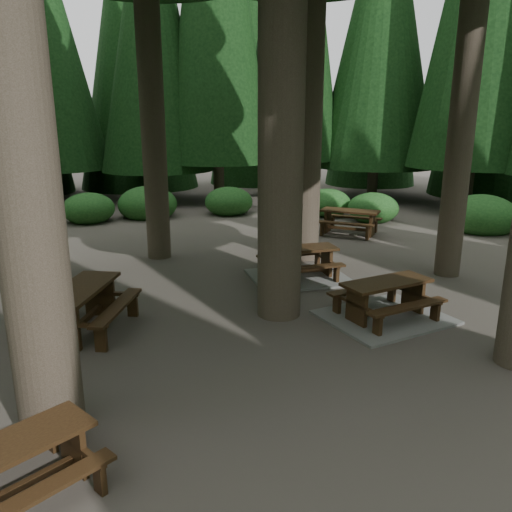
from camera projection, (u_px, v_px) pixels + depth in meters
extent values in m
plane|color=#504841|center=(240.00, 320.00, 9.51)|extent=(80.00, 80.00, 0.00)
cube|color=gray|center=(384.00, 317.00, 9.60)|extent=(2.69, 2.44, 0.05)
cube|color=#311D0E|center=(387.00, 282.00, 9.41)|extent=(1.88, 1.17, 0.06)
cube|color=#311D0E|center=(366.00, 288.00, 9.99)|extent=(1.75, 0.75, 0.05)
cube|color=#311D0E|center=(408.00, 307.00, 8.99)|extent=(1.75, 0.75, 0.05)
cube|color=#311D0E|center=(357.00, 308.00, 9.19)|extent=(0.23, 0.54, 0.70)
cube|color=#311D0E|center=(357.00, 305.00, 9.18)|extent=(0.49, 1.37, 0.06)
cube|color=#311D0E|center=(413.00, 295.00, 9.83)|extent=(0.23, 0.54, 0.70)
cube|color=#311D0E|center=(413.00, 293.00, 9.81)|extent=(0.49, 1.37, 0.06)
cube|color=#311D0E|center=(385.00, 310.00, 9.56)|extent=(1.42, 0.51, 0.08)
cube|color=#311D0E|center=(80.00, 289.00, 8.83)|extent=(1.27, 2.07, 0.06)
cube|color=#311D0E|center=(48.00, 304.00, 8.98)|extent=(0.80, 1.93, 0.05)
cube|color=#311D0E|center=(117.00, 307.00, 8.85)|extent=(0.80, 1.93, 0.05)
cube|color=#311D0E|center=(62.00, 328.00, 8.20)|extent=(0.59, 0.25, 0.77)
cube|color=#311D0E|center=(62.00, 324.00, 8.18)|extent=(1.52, 0.52, 0.06)
cube|color=#311D0E|center=(100.00, 296.00, 9.68)|extent=(0.59, 0.25, 0.77)
cube|color=#311D0E|center=(100.00, 293.00, 9.67)|extent=(1.52, 0.52, 0.06)
cube|color=#311D0E|center=(84.00, 321.00, 8.99)|extent=(0.54, 1.57, 0.09)
cube|color=gray|center=(299.00, 277.00, 12.05)|extent=(2.40, 2.04, 0.05)
cube|color=#311D0E|center=(300.00, 249.00, 11.86)|extent=(1.82, 0.82, 0.06)
cube|color=#311D0E|center=(291.00, 254.00, 12.49)|extent=(1.78, 0.38, 0.05)
cube|color=#311D0E|center=(308.00, 267.00, 11.39)|extent=(1.78, 0.38, 0.05)
cube|color=#311D0E|center=(271.00, 266.00, 11.79)|extent=(0.12, 0.55, 0.71)
cube|color=#311D0E|center=(271.00, 264.00, 11.77)|extent=(0.19, 1.43, 0.06)
cube|color=#311D0E|center=(327.00, 262.00, 12.14)|extent=(0.12, 0.55, 0.71)
cube|color=#311D0E|center=(327.00, 260.00, 12.13)|extent=(0.19, 1.43, 0.06)
cube|color=#311D0E|center=(299.00, 271.00, 12.01)|extent=(1.48, 0.19, 0.08)
cube|color=#311D0E|center=(350.00, 211.00, 16.56)|extent=(1.96, 1.69, 0.06)
cube|color=#311D0E|center=(354.00, 217.00, 17.19)|extent=(1.69, 1.31, 0.05)
cube|color=#311D0E|center=(345.00, 224.00, 16.09)|extent=(1.69, 1.31, 0.05)
cube|color=#311D0E|center=(328.00, 221.00, 16.97)|extent=(0.40, 0.52, 0.76)
cube|color=#311D0E|center=(328.00, 219.00, 16.95)|extent=(0.95, 1.29, 0.06)
cube|color=#311D0E|center=(372.00, 225.00, 16.36)|extent=(0.40, 0.52, 0.76)
cube|color=#311D0E|center=(372.00, 223.00, 16.34)|extent=(0.95, 1.29, 0.06)
cube|color=#311D0E|center=(349.00, 229.00, 16.71)|extent=(1.33, 0.98, 0.08)
cube|color=#311D0E|center=(11.00, 446.00, 4.83)|extent=(1.58, 1.41, 0.05)
cube|color=#311D0E|center=(38.00, 493.00, 4.57)|extent=(1.34, 1.10, 0.04)
cube|color=#311D0E|center=(73.00, 446.00, 5.36)|extent=(0.34, 0.41, 0.61)
cube|color=#311D0E|center=(73.00, 441.00, 5.34)|extent=(0.81, 1.02, 0.05)
cube|color=#311D0E|center=(17.00, 488.00, 4.96)|extent=(1.05, 0.83, 0.07)
ellipsoid|color=#1C541D|center=(481.00, 219.00, 17.21)|extent=(2.42, 2.42, 1.49)
ellipsoid|color=#1C541D|center=(373.00, 211.00, 18.80)|extent=(1.90, 1.90, 1.17)
ellipsoid|color=#1C541D|center=(327.00, 206.00, 19.96)|extent=(1.84, 1.84, 1.13)
ellipsoid|color=#1C541D|center=(229.00, 204.00, 20.30)|extent=(1.95, 1.95, 1.20)
ellipsoid|color=#1C541D|center=(148.00, 207.00, 19.68)|extent=(2.31, 2.31, 1.42)
ellipsoid|color=#1C541D|center=(89.00, 211.00, 18.69)|extent=(1.93, 1.93, 1.19)
cone|color=black|center=(382.00, 17.00, 22.65)|extent=(5.73, 5.73, 13.48)
cone|color=black|center=(151.00, 21.00, 21.75)|extent=(5.17, 5.17, 12.91)
cone|color=black|center=(34.00, 17.00, 22.06)|extent=(5.82, 5.82, 13.26)
cone|color=black|center=(379.00, 12.00, 27.70)|extent=(5.26, 5.26, 19.02)
cone|color=black|center=(254.00, 42.00, 28.63)|extent=(5.34, 5.34, 16.14)
cone|color=black|center=(132.00, 29.00, 26.64)|extent=(6.57, 6.57, 16.86)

